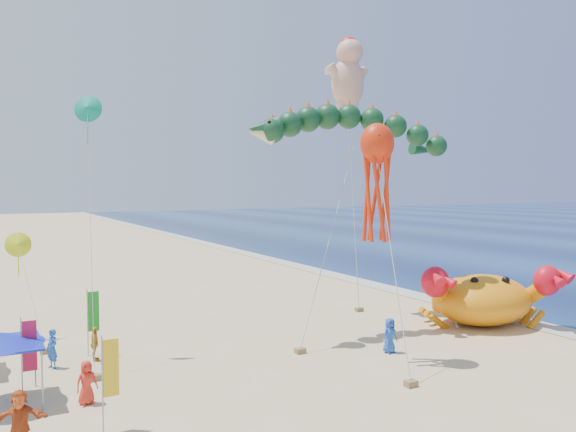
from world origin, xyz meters
The scene contains 8 objects.
ground centered at (0.00, 0.00, 0.00)m, with size 320.00×320.00×0.00m, color #D1B784.
foam_strip centered at (12.00, 0.00, 0.01)m, with size 320.00×320.00×0.00m, color silver.
crab_inflatable centered at (9.42, -0.88, 1.59)m, with size 8.22×7.08×3.60m.
dragon_kite centered at (1.66, 1.47, 10.85)m, with size 11.91×3.71×12.16m.
cherub_kite centered at (4.48, 5.83, 15.13)m, with size 2.18×1.93×17.41m.
octopus_kite centered at (-0.26, -3.21, 8.61)m, with size 1.93×4.31×10.91m.
feather_flags centered at (-14.02, 0.22, 2.01)m, with size 6.41×9.01×3.20m.
beachgoers centered at (-11.83, 0.49, 0.86)m, with size 26.98×12.19×1.81m.
Camera 1 is at (-16.20, -23.55, 8.03)m, focal length 35.00 mm.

